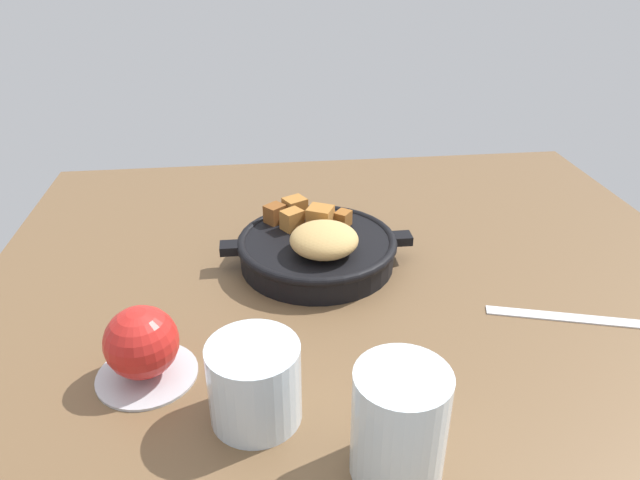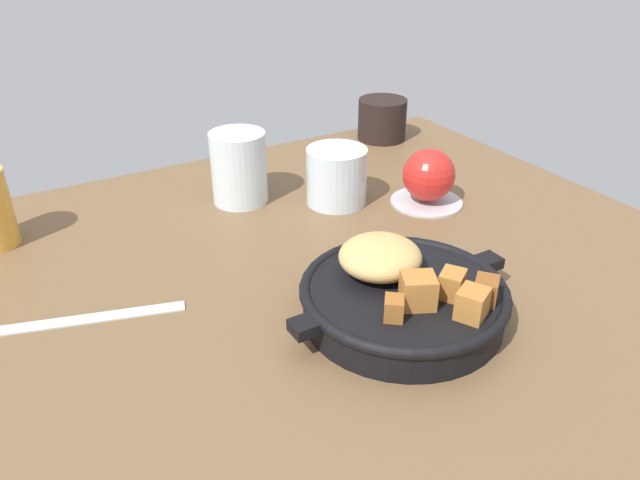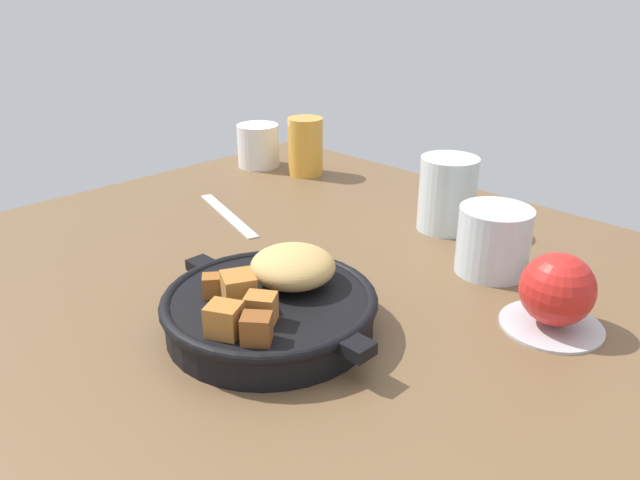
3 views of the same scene
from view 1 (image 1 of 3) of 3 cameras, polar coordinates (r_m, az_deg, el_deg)
The scene contains 7 objects.
ground_plane at distance 73.67cm, azimuth 3.89°, elevation -5.49°, with size 95.71×89.85×2.40cm, color brown.
cast_iron_skillet at distance 76.39cm, azimuth -0.27°, elevation -0.65°, with size 25.34×21.07×7.37cm.
saucer_plate at distance 62.25cm, azimuth -16.59°, elevation -12.42°, with size 10.08×10.08×0.60cm, color #B7BABF.
red_apple at distance 59.84cm, azimuth -17.11°, elevation -9.56°, with size 7.24×7.24×7.24cm, color red.
butter_knife at distance 73.39cm, azimuth 23.47°, elevation -6.97°, with size 19.16×1.60×0.36cm, color silver.
water_glass_tall at distance 48.78cm, azimuth 7.78°, elevation -17.42°, with size 7.74×7.74×10.02cm, color silver.
water_glass_short at distance 53.68cm, azimuth -6.43°, elevation -13.72°, with size 8.40×8.40×7.88cm, color silver.
Camera 1 is at (12.04, 60.02, 39.79)cm, focal length 32.62 mm.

